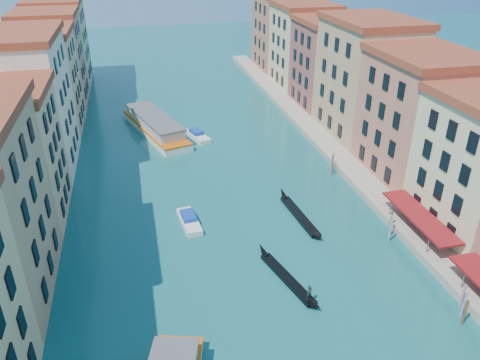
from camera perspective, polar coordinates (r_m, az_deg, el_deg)
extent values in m
cube|color=tan|center=(64.66, -26.61, 2.19)|extent=(12.00, 14.00, 16.50)
cube|color=beige|center=(78.70, -24.70, 8.22)|extent=(12.00, 18.00, 20.00)
cube|color=brown|center=(76.31, -26.29, 15.63)|extent=(12.80, 18.40, 1.00)
cube|color=tan|center=(95.08, -22.93, 10.81)|extent=(12.00, 16.00, 17.50)
cube|color=brown|center=(93.16, -24.00, 16.23)|extent=(12.80, 16.40, 1.00)
cube|color=tan|center=(109.83, -21.91, 13.32)|extent=(12.00, 15.00, 18.50)
cube|color=brown|center=(108.15, -22.86, 18.28)|extent=(12.80, 15.40, 1.00)
cube|color=#CDBB8B|center=(125.29, -21.08, 15.16)|extent=(12.00, 17.00, 19.00)
cube|color=brown|center=(123.81, -21.90, 19.64)|extent=(12.80, 17.40, 1.00)
cube|color=#BE6B52|center=(73.02, 20.88, 6.72)|extent=(12.00, 16.00, 18.00)
cube|color=brown|center=(70.48, 22.19, 13.93)|extent=(12.80, 16.40, 1.00)
cube|color=tan|center=(86.57, 15.03, 11.41)|extent=(12.00, 18.00, 20.00)
cube|color=brown|center=(84.40, 15.93, 18.25)|extent=(12.80, 18.40, 1.00)
cube|color=brown|center=(101.25, 10.70, 13.41)|extent=(12.00, 15.00, 17.50)
cube|color=brown|center=(99.45, 11.18, 18.57)|extent=(12.80, 15.40, 1.00)
cube|color=#DBB885|center=(115.14, 7.66, 15.59)|extent=(12.00, 16.00, 18.50)
cube|color=brown|center=(113.54, 7.98, 20.40)|extent=(12.80, 16.40, 1.00)
cube|color=#AB6349|center=(130.33, 5.10, 17.34)|extent=(12.00, 17.00, 19.50)
cube|color=#A39A83|center=(81.27, 11.06, 3.64)|extent=(4.00, 140.00, 1.00)
cylinder|color=#565658|center=(53.64, 25.46, -11.34)|extent=(0.12, 0.12, 3.00)
cube|color=maroon|center=(60.23, 21.10, -4.16)|extent=(3.20, 12.60, 0.25)
cylinder|color=#565658|center=(57.46, 21.88, -7.74)|extent=(0.12, 0.12, 3.00)
cylinder|color=#565658|center=(63.23, 17.82, -3.57)|extent=(0.12, 0.12, 3.00)
cylinder|color=brown|center=(50.44, 25.70, -14.46)|extent=(0.24, 0.24, 3.20)
cylinder|color=brown|center=(51.33, 25.58, -13.61)|extent=(0.24, 0.24, 3.20)
cylinder|color=brown|center=(52.22, 25.47, -12.79)|extent=(0.24, 0.24, 3.20)
cylinder|color=brown|center=(59.25, 17.81, -6.07)|extent=(0.24, 0.24, 3.20)
cylinder|color=brown|center=(60.24, 17.85, -5.47)|extent=(0.24, 0.24, 3.20)
cylinder|color=brown|center=(61.23, 17.89, -4.90)|extent=(0.24, 0.24, 3.20)
cylinder|color=brown|center=(72.99, 11.03, 1.48)|extent=(0.24, 0.24, 3.20)
cylinder|color=brown|center=(74.04, 11.16, 1.86)|extent=(0.24, 0.24, 3.20)
cylinder|color=brown|center=(75.09, 11.28, 2.22)|extent=(0.24, 0.24, 3.20)
cube|color=white|center=(89.31, -10.28, 6.07)|extent=(11.48, 23.15, 1.36)
cube|color=silver|center=(88.79, -10.36, 6.95)|extent=(9.62, 18.65, 1.81)
cube|color=#565658|center=(88.42, -10.42, 7.61)|extent=(10.11, 19.29, 0.28)
cube|color=#D7590C|center=(89.09, -10.32, 6.44)|extent=(11.54, 23.16, 0.28)
cube|color=black|center=(51.50, 5.77, -11.86)|extent=(3.52, 9.23, 0.46)
cone|color=black|center=(54.65, 2.79, -8.56)|extent=(1.44, 2.24, 1.73)
cone|color=black|center=(48.24, 9.26, -14.94)|extent=(1.34, 1.89, 1.52)
imported|color=#242F29|center=(48.43, 8.44, -13.42)|extent=(0.74, 0.58, 1.78)
cube|color=black|center=(61.97, 7.26, -4.37)|extent=(2.14, 9.99, 0.50)
cone|color=black|center=(66.04, 5.27, -1.67)|extent=(1.20, 2.30, 1.85)
cone|color=black|center=(57.74, 9.59, -6.84)|extent=(1.16, 1.92, 1.63)
cube|color=white|center=(60.46, -6.20, -5.07)|extent=(2.68, 6.47, 0.72)
cube|color=#133EA1|center=(60.50, -6.34, -4.35)|extent=(1.91, 2.86, 0.63)
cube|color=white|center=(86.03, -5.18, 5.36)|extent=(4.09, 7.12, 0.78)
cube|color=#133EA1|center=(86.19, -5.34, 5.88)|extent=(2.54, 3.30, 0.68)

